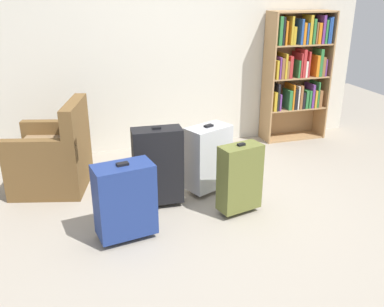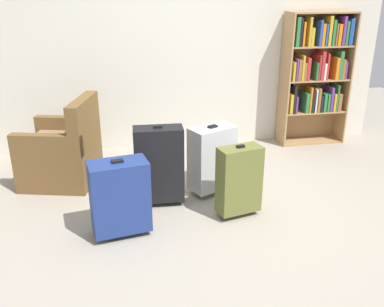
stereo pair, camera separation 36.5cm
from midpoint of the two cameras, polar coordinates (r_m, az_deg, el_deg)
name	(u,v)px [view 2 (the right image)]	position (r m, az deg, el deg)	size (l,w,h in m)	color
ground_plane	(213,227)	(3.70, 5.77, -9.99)	(9.27, 9.27, 0.00)	#9E9384
back_wall	(175,43)	(5.25, -0.24, 14.77)	(5.29, 0.10, 2.60)	beige
bookshelf	(316,72)	(5.68, 18.26, 10.43)	(0.84, 0.32, 1.66)	#A87F51
armchair	(64,153)	(4.53, -14.81, 0.03)	(0.85, 0.85, 0.90)	brown
mug	(111,170)	(4.70, -8.75, -2.23)	(0.12, 0.08, 0.10)	#1E7F4C
suitcase_black	(159,164)	(3.88, -1.81, -1.53)	(0.46, 0.24, 0.78)	black
suitcase_olive	(239,180)	(3.75, 9.18, -3.59)	(0.41, 0.27, 0.68)	brown
suitcase_navy_blue	(120,196)	(3.44, -6.76, -5.87)	(0.50, 0.33, 0.67)	navy
suitcase_silver	(212,158)	(4.14, 5.25, -0.68)	(0.50, 0.40, 0.70)	#B7BABF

